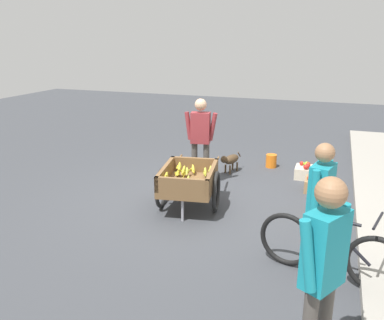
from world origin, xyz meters
TOP-DOWN VIEW (x-y plane):
  - ground_plane at (0.00, 0.00)m, footprint 24.00×24.00m
  - fruit_cart at (0.32, 0.02)m, footprint 1.75×1.05m
  - vendor_person at (-0.81, -0.17)m, footprint 0.25×0.59m
  - bicycle at (1.62, 2.17)m, footprint 0.58×1.62m
  - cyclist_person at (1.58, 2.02)m, footprint 0.51×0.28m
  - dog at (-1.63, 0.19)m, footprint 0.65×0.31m
  - fire_hydrant at (-0.08, 1.95)m, footprint 0.25×0.25m
  - plastic_bucket at (-2.26, 0.91)m, footprint 0.22×0.22m
  - apple_crate at (-1.82, 1.62)m, footprint 0.44×0.32m
  - mixed_fruit_crate at (-1.16, 1.85)m, footprint 0.44×0.32m
  - bystander_person at (3.11, 2.11)m, footprint 0.46×0.36m

SIDE VIEW (x-z plane):
  - ground_plane at x=0.00m, z-range 0.00..0.00m
  - mixed_fruit_crate at x=-1.16m, z-range -0.03..0.28m
  - apple_crate at x=-1.82m, z-range -0.03..0.28m
  - plastic_bucket at x=-2.26m, z-range 0.00..0.27m
  - dog at x=-1.63m, z-range 0.07..0.47m
  - fire_hydrant at x=-0.08m, z-range 0.00..0.67m
  - bicycle at x=1.62m, z-range -0.07..0.78m
  - fruit_cart at x=0.32m, z-range 0.08..0.80m
  - cyclist_person at x=1.58m, z-range 0.15..1.71m
  - vendor_person at x=-0.81m, z-range 0.15..1.74m
  - bystander_person at x=3.11m, z-range 0.18..1.88m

